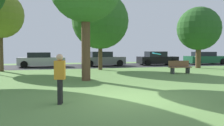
# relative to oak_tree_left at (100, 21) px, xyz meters

# --- Properties ---
(ground_plane) EXTENTS (44.00, 44.00, 0.00)m
(ground_plane) POSITION_rel_oak_tree_left_xyz_m (-1.40, -11.47, -4.05)
(ground_plane) COLOR #5B8442
(road_strip) EXTENTS (44.00, 6.40, 0.01)m
(road_strip) POSITION_rel_oak_tree_left_xyz_m (-1.40, 4.53, -4.05)
(road_strip) COLOR #28282B
(road_strip) RESTS_ON ground_plane
(oak_tree_left) EXTENTS (4.68, 4.68, 6.40)m
(oak_tree_left) POSITION_rel_oak_tree_left_xyz_m (0.00, 0.00, 0.00)
(oak_tree_left) COLOR brown
(oak_tree_left) RESTS_ON ground_plane
(birch_tree_lone) EXTENTS (3.90, 3.90, 5.52)m
(birch_tree_lone) POSITION_rel_oak_tree_left_xyz_m (9.01, -0.44, -0.50)
(birch_tree_lone) COLOR brown
(birch_tree_lone) RESTS_ON ground_plane
(oak_tree_right) EXTENTS (3.56, 3.56, 6.10)m
(oak_tree_right) POSITION_rel_oak_tree_left_xyz_m (-7.68, 0.58, 0.25)
(oak_tree_right) COLOR brown
(oak_tree_right) RESTS_ON ground_plane
(person_catcher) EXTENTS (0.37, 0.30, 1.57)m
(person_catcher) POSITION_rel_oak_tree_left_xyz_m (-3.78, -11.61, -3.19)
(person_catcher) COLOR black
(person_catcher) RESTS_ON ground_plane
(frisbee_disc) EXTENTS (0.28, 0.28, 0.07)m
(frisbee_disc) POSITION_rel_oak_tree_left_xyz_m (-0.85, -12.39, -2.47)
(frisbee_disc) COLOR #2DB2E0
(parked_car_silver) EXTENTS (4.33, 2.04, 1.40)m
(parked_car_silver) POSITION_rel_oak_tree_left_xyz_m (-4.84, 4.44, -3.40)
(parked_car_silver) COLOR #B7B7BC
(parked_car_silver) RESTS_ON ground_plane
(parked_car_grey) EXTENTS (4.30, 2.03, 1.46)m
(parked_car_grey) POSITION_rel_oak_tree_left_xyz_m (1.16, 4.27, -3.38)
(parked_car_grey) COLOR slate
(parked_car_grey) RESTS_ON ground_plane
(parked_car_black) EXTENTS (4.22, 1.93, 1.46)m
(parked_car_black) POSITION_rel_oak_tree_left_xyz_m (7.16, 4.20, -3.39)
(parked_car_black) COLOR black
(parked_car_black) RESTS_ON ground_plane
(parked_car_green) EXTENTS (4.59, 2.08, 1.40)m
(parked_car_green) POSITION_rel_oak_tree_left_xyz_m (13.17, 4.21, -3.40)
(parked_car_green) COLOR #195633
(parked_car_green) RESTS_ON ground_plane
(park_bench) EXTENTS (1.60, 0.45, 0.90)m
(park_bench) POSITION_rel_oak_tree_left_xyz_m (4.76, -4.39, -3.59)
(park_bench) COLOR brown
(park_bench) RESTS_ON ground_plane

